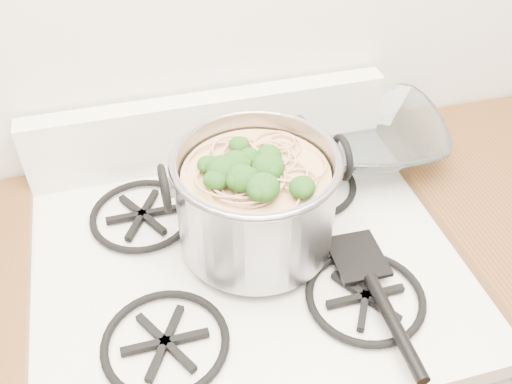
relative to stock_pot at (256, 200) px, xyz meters
name	(u,v)px	position (x,y,z in m)	size (l,w,h in m)	color
stock_pot	(256,200)	(0.00, 0.00, 0.00)	(0.32, 0.29, 0.20)	gray
spatula	(358,254)	(0.16, -0.10, -0.08)	(0.29, 0.31, 0.02)	black
glass_bowl	(367,143)	(0.30, 0.20, -0.08)	(0.13, 0.13, 0.03)	white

